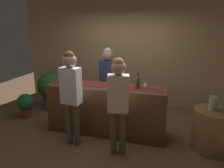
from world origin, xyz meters
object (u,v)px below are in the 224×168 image
object	(u,v)px
potted_plant_small	(26,104)
wine_glass_mid_counter	(145,84)
vase_on_side_table	(213,103)
potted_plant_tall	(50,88)
round_side_table	(212,130)
wine_bottle_green	(138,83)
customer_browsing	(71,89)
customer_sipping	(118,97)
wine_bottle_amber	(61,76)
wine_glass_near_customer	(77,78)
bartender	(108,77)
wine_bottle_clear	(125,82)

from	to	relation	value
potted_plant_small	wine_glass_mid_counter	bearing A→B (deg)	-3.46
vase_on_side_table	potted_plant_tall	bearing A→B (deg)	166.32
potted_plant_tall	round_side_table	bearing A→B (deg)	-13.65
wine_bottle_green	potted_plant_tall	world-z (taller)	wine_bottle_green
customer_browsing	customer_sipping	bearing A→B (deg)	1.09
round_side_table	wine_bottle_amber	bearing A→B (deg)	177.44
wine_glass_near_customer	potted_plant_small	world-z (taller)	wine_glass_near_customer
potted_plant_small	potted_plant_tall	bearing A→B (deg)	67.20
bartender	vase_on_side_table	distance (m)	2.18
vase_on_side_table	wine_bottle_green	bearing A→B (deg)	176.29
wine_bottle_clear	potted_plant_tall	bearing A→B (deg)	158.56
bartender	potted_plant_tall	bearing A→B (deg)	2.41
wine_bottle_clear	customer_browsing	world-z (taller)	customer_browsing
vase_on_side_table	potted_plant_tall	distance (m)	3.84
wine_bottle_clear	round_side_table	xyz separation A→B (m)	(1.61, -0.07, -0.73)
wine_bottle_green	wine_glass_near_customer	world-z (taller)	wine_bottle_green
customer_sipping	vase_on_side_table	size ratio (longest dim) A/B	6.93
potted_plant_tall	wine_glass_near_customer	bearing A→B (deg)	-34.61
wine_glass_mid_counter	potted_plant_small	xyz separation A→B (m)	(-2.83, 0.17, -0.76)
wine_glass_mid_counter	round_side_table	size ratio (longest dim) A/B	0.19
wine_glass_mid_counter	bartender	xyz separation A→B (m)	(-0.90, 0.58, -0.07)
wine_glass_mid_counter	bartender	distance (m)	1.08
wine_bottle_green	vase_on_side_table	xyz separation A→B (m)	(1.32, -0.09, -0.24)
bartender	round_side_table	world-z (taller)	bartender
wine_glass_mid_counter	round_side_table	bearing A→B (deg)	-3.97
wine_bottle_green	wine_bottle_amber	bearing A→B (deg)	178.61
wine_glass_near_customer	round_side_table	world-z (taller)	wine_glass_near_customer
wine_bottle_amber	bartender	world-z (taller)	bartender
customer_sipping	potted_plant_small	distance (m)	2.71
wine_glass_near_customer	wine_glass_mid_counter	world-z (taller)	same
wine_bottle_amber	customer_sipping	size ratio (longest dim) A/B	0.18
wine_bottle_clear	wine_bottle_green	bearing A→B (deg)	6.35
bartender	potted_plant_small	xyz separation A→B (m)	(-1.92, -0.41, -0.70)
wine_bottle_amber	wine_glass_near_customer	size ratio (longest dim) A/B	2.10
wine_bottle_green	wine_glass_near_customer	distance (m)	1.25
wine_bottle_amber	round_side_table	world-z (taller)	wine_bottle_amber
customer_sipping	potted_plant_small	size ratio (longest dim) A/B	2.88
wine_bottle_amber	wine_glass_near_customer	distance (m)	0.37
wine_bottle_green	potted_plant_tall	size ratio (longest dim) A/B	0.32
round_side_table	potted_plant_small	xyz separation A→B (m)	(-4.04, 0.26, -0.04)
customer_browsing	vase_on_side_table	distance (m)	2.45
wine_bottle_amber	potted_plant_tall	xyz separation A→B (m)	(-0.79, 0.78, -0.55)
wine_glass_near_customer	potted_plant_tall	bearing A→B (deg)	145.39
customer_sipping	round_side_table	world-z (taller)	customer_sipping
wine_bottle_green	vase_on_side_table	distance (m)	1.34
wine_glass_mid_counter	customer_sipping	distance (m)	0.76
wine_bottle_green	wine_glass_mid_counter	bearing A→B (deg)	-3.77
bartender	wine_bottle_green	bearing A→B (deg)	154.23
wine_bottle_green	wine_glass_mid_counter	xyz separation A→B (m)	(0.15, -0.01, -0.01)
wine_bottle_amber	wine_glass_mid_counter	size ratio (longest dim) A/B	2.10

